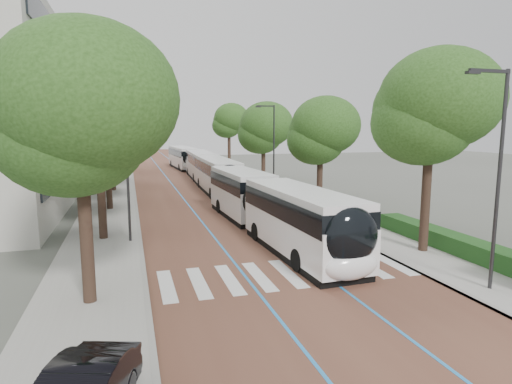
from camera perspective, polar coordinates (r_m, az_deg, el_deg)
ground at (r=17.43m, az=4.76°, el=-11.91°), size 160.00×160.00×0.00m
road at (r=55.84m, az=-10.35°, el=2.17°), size 11.00×140.00×0.02m
sidewalk_left at (r=55.53m, az=-18.07°, el=1.91°), size 4.00×140.00×0.12m
sidewalk_right at (r=57.13m, az=-2.85°, el=2.49°), size 4.00×140.00×0.12m
kerb_left at (r=55.51m, az=-16.11°, el=1.99°), size 0.20×140.00×0.14m
kerb_right at (r=56.71m, az=-4.72°, el=2.43°), size 0.20×140.00×0.14m
zebra_crossing at (r=18.36m, az=4.20°, el=-10.74°), size 10.55×3.60×0.01m
lane_line_left at (r=55.69m, az=-11.99°, el=2.12°), size 0.12×126.00×0.01m
lane_line_right at (r=56.04m, az=-8.72°, el=2.25°), size 0.12×126.00×0.01m
hedge at (r=22.13m, az=27.47°, el=-7.00°), size 1.20×14.00×0.80m
streetlight_near at (r=17.59m, az=29.37°, el=3.33°), size 1.82×0.20×8.00m
streetlight_far at (r=39.29m, az=2.15°, el=6.70°), size 1.82×0.20×8.00m
lamp_post_left at (r=23.27m, az=-16.81°, el=3.34°), size 0.14×0.14×8.00m
trees_left at (r=40.02m, az=-18.98°, el=8.75°), size 5.94×60.81×9.46m
trees_right at (r=37.94m, az=4.62°, el=8.80°), size 5.61×47.21×9.20m
lead_bus at (r=24.13m, az=2.03°, el=-2.09°), size 3.34×18.49×3.20m
bus_queued_0 at (r=40.10m, az=-5.11°, el=2.14°), size 2.79×12.45×3.20m
bus_queued_1 at (r=52.31m, az=-7.38°, el=3.60°), size 3.01×12.49×3.20m
bus_queued_2 at (r=65.22m, az=-9.64°, el=4.52°), size 3.21×12.52×3.20m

